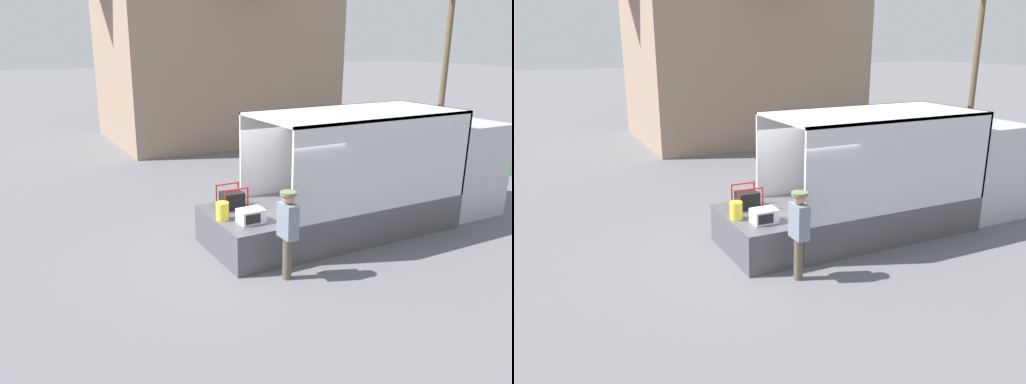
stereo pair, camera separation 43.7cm
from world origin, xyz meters
TOP-DOWN VIEW (x-y plane):
  - ground_plane at (0.00, 0.00)m, footprint 160.00×160.00m
  - box_truck at (4.02, 0.00)m, footprint 6.80×2.38m
  - tailgate_deck at (-0.60, 0.00)m, footprint 1.20×2.26m
  - microwave at (-0.57, -0.49)m, footprint 0.53×0.41m
  - portable_generator at (-0.50, 0.54)m, footprint 0.59×0.52m
  - orange_bucket at (-1.02, -0.04)m, footprint 0.28×0.28m
  - worker_person at (-0.34, -1.58)m, footprint 0.32×0.44m
  - house_backdrop at (4.64, 13.22)m, footprint 10.27×7.36m
  - utility_pole at (14.40, 8.19)m, footprint 1.80×0.28m

SIDE VIEW (x-z plane):
  - ground_plane at x=0.00m, z-range 0.00..0.00m
  - tailgate_deck at x=-0.60m, z-range 0.00..0.86m
  - box_truck at x=4.02m, z-range -0.50..2.42m
  - microwave at x=-0.57m, z-range 0.86..1.15m
  - orange_bucket at x=-1.02m, z-range 0.86..1.24m
  - portable_generator at x=-0.50m, z-range 0.79..1.32m
  - worker_person at x=-0.34m, z-range 0.21..2.00m
  - utility_pole at x=14.40m, z-range 0.15..7.34m
  - house_backdrop at x=4.64m, z-range 0.09..9.38m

